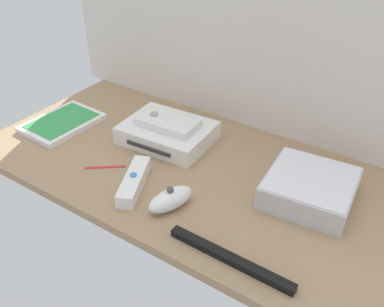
# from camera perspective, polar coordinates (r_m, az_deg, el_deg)

# --- Properties ---
(ground_plane) EXTENTS (1.00, 0.48, 0.02)m
(ground_plane) POSITION_cam_1_polar(r_m,az_deg,el_deg) (0.98, 0.00, -2.44)
(ground_plane) COLOR #9E7F5B
(ground_plane) RESTS_ON ground
(game_console) EXTENTS (0.22, 0.18, 0.04)m
(game_console) POSITION_cam_1_polar(r_m,az_deg,el_deg) (1.06, -3.25, 2.76)
(game_console) COLOR white
(game_console) RESTS_ON ground_plane
(mini_computer) EXTENTS (0.19, 0.19, 0.05)m
(mini_computer) POSITION_cam_1_polar(r_m,az_deg,el_deg) (0.90, 15.31, -4.39)
(mini_computer) COLOR silver
(mini_computer) RESTS_ON ground_plane
(game_case) EXTENTS (0.14, 0.20, 0.02)m
(game_case) POSITION_cam_1_polar(r_m,az_deg,el_deg) (1.18, -16.74, 3.91)
(game_case) COLOR white
(game_case) RESTS_ON ground_plane
(remote_wand) EXTENTS (0.09, 0.15, 0.03)m
(remote_wand) POSITION_cam_1_polar(r_m,az_deg,el_deg) (0.91, -7.66, -3.66)
(remote_wand) COLOR white
(remote_wand) RESTS_ON ground_plane
(remote_nunchuk) EXTENTS (0.07, 0.11, 0.05)m
(remote_nunchuk) POSITION_cam_1_polar(r_m,az_deg,el_deg) (0.85, -2.85, -6.05)
(remote_nunchuk) COLOR white
(remote_nunchuk) RESTS_ON ground_plane
(remote_classic_pad) EXTENTS (0.15, 0.09, 0.02)m
(remote_classic_pad) POSITION_cam_1_polar(r_m,az_deg,el_deg) (1.04, -3.19, 4.10)
(remote_classic_pad) COLOR white
(remote_classic_pad) RESTS_ON game_console
(sensor_bar) EXTENTS (0.24, 0.02, 0.01)m
(sensor_bar) POSITION_cam_1_polar(r_m,az_deg,el_deg) (0.76, 5.04, -13.64)
(sensor_bar) COLOR black
(sensor_bar) RESTS_ON ground_plane
(stylus_pen) EXTENTS (0.08, 0.06, 0.01)m
(stylus_pen) POSITION_cam_1_polar(r_m,az_deg,el_deg) (0.99, -11.37, -1.66)
(stylus_pen) COLOR red
(stylus_pen) RESTS_ON ground_plane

